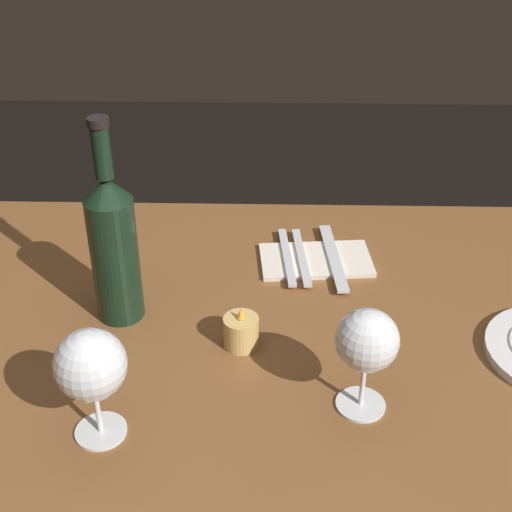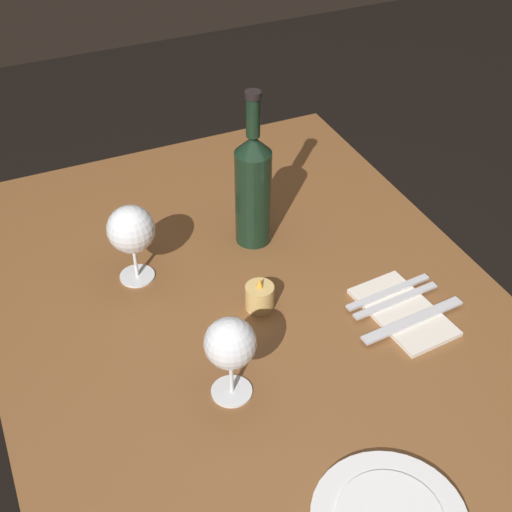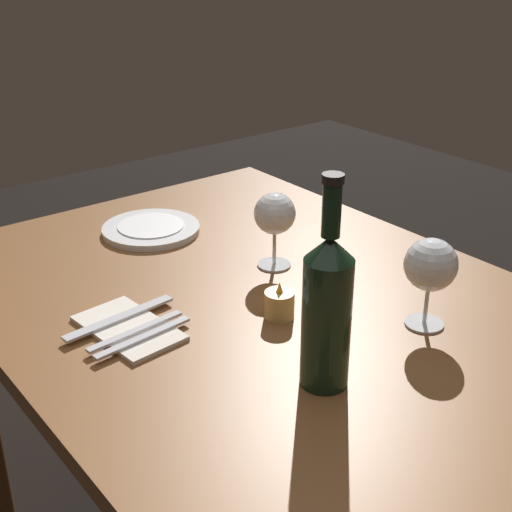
{
  "view_description": "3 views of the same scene",
  "coord_description": "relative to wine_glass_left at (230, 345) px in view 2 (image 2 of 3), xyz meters",
  "views": [
    {
      "loc": [
        -0.0,
        -0.8,
        1.42
      ],
      "look_at": [
        -0.02,
        0.06,
        0.87
      ],
      "focal_mm": 50.31,
      "sensor_mm": 36.0,
      "label": 1
    },
    {
      "loc": [
        0.83,
        -0.38,
        1.63
      ],
      "look_at": [
        -0.04,
        0.01,
        0.86
      ],
      "focal_mm": 50.94,
      "sensor_mm": 36.0,
      "label": 2
    },
    {
      "loc": [
        -0.86,
        0.71,
        1.36
      ],
      "look_at": [
        -0.03,
        0.05,
        0.86
      ],
      "focal_mm": 50.33,
      "sensor_mm": 36.0,
      "label": 3
    }
  ],
  "objects": [
    {
      "name": "dining_table",
      "position": [
        -0.12,
        0.11,
        -0.2
      ],
      "size": [
        1.3,
        0.9,
        0.74
      ],
      "color": "brown",
      "rests_on": "ground"
    },
    {
      "name": "fork_inner",
      "position": [
        -0.07,
        0.35,
        -0.1
      ],
      "size": [
        0.03,
        0.18,
        0.0
      ],
      "color": "silver",
      "rests_on": "folded_napkin"
    },
    {
      "name": "folded_napkin",
      "position": [
        -0.04,
        0.35,
        -0.1
      ],
      "size": [
        0.2,
        0.13,
        0.01
      ],
      "color": "silver",
      "rests_on": "dining_table"
    },
    {
      "name": "wine_glass_left",
      "position": [
        0.0,
        0.0,
        0.0
      ],
      "size": [
        0.08,
        0.08,
        0.15
      ],
      "color": "white",
      "rests_on": "dining_table"
    },
    {
      "name": "fork_outer",
      "position": [
        -0.09,
        0.35,
        -0.1
      ],
      "size": [
        0.03,
        0.18,
        0.0
      ],
      "color": "silver",
      "rests_on": "folded_napkin"
    },
    {
      "name": "table_knife",
      "position": [
        -0.01,
        0.35,
        -0.1
      ],
      "size": [
        0.04,
        0.21,
        0.0
      ],
      "color": "silver",
      "rests_on": "folded_napkin"
    },
    {
      "name": "wine_bottle",
      "position": [
        -0.35,
        0.19,
        0.02
      ],
      "size": [
        0.07,
        0.07,
        0.32
      ],
      "color": "black",
      "rests_on": "dining_table"
    },
    {
      "name": "votive_candle",
      "position": [
        -0.16,
        0.12,
        -0.08
      ],
      "size": [
        0.05,
        0.05,
        0.07
      ],
      "color": "#DBB266",
      "rests_on": "dining_table"
    },
    {
      "name": "wine_glass_right",
      "position": [
        -0.33,
        -0.06,
        0.0
      ],
      "size": [
        0.09,
        0.09,
        0.16
      ],
      "color": "white",
      "rests_on": "dining_table"
    }
  ]
}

